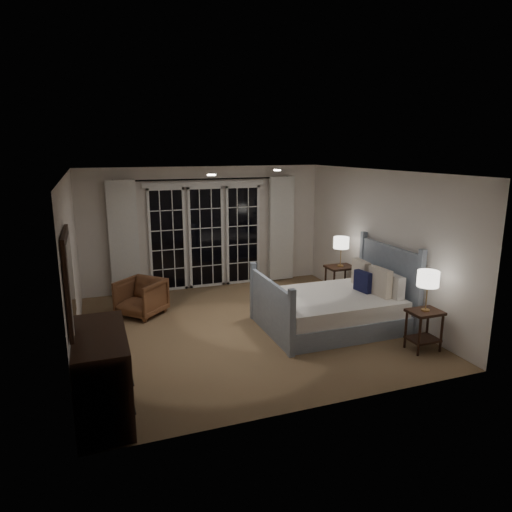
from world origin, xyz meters
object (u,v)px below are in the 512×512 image
object	(u,v)px
bed	(335,307)
lamp_left	(428,279)
armchair	(141,297)
dresser	(102,374)
nightstand_left	(424,324)
nightstand_right	(340,278)
lamp_right	(341,243)

from	to	relation	value
bed	lamp_left	bearing A→B (deg)	-59.10
armchair	dresser	bearing A→B (deg)	-58.41
bed	dresser	world-z (taller)	bed
dresser	armchair	bearing A→B (deg)	76.18
nightstand_left	dresser	xyz separation A→B (m)	(-4.39, -0.13, 0.08)
bed	nightstand_left	world-z (taller)	bed
bed	dresser	bearing A→B (deg)	-159.35
nightstand_right	lamp_left	bearing A→B (deg)	-90.36
nightstand_right	lamp_left	world-z (taller)	lamp_left
nightstand_left	dresser	distance (m)	4.39
nightstand_right	nightstand_left	bearing A→B (deg)	-90.36
lamp_left	dresser	xyz separation A→B (m)	(-4.39, -0.13, -0.59)
bed	lamp_right	size ratio (longest dim) A/B	3.90
lamp_right	dresser	xyz separation A→B (m)	(-4.40, -2.53, -0.65)
nightstand_left	lamp_left	size ratio (longest dim) A/B	1.02
lamp_left	lamp_right	xyz separation A→B (m)	(0.01, 2.40, 0.05)
lamp_right	nightstand_right	bearing A→B (deg)	7.13
bed	nightstand_right	world-z (taller)	bed
bed	nightstand_left	xyz separation A→B (m)	(0.74, -1.24, 0.07)
nightstand_left	lamp_right	distance (m)	2.51
bed	armchair	world-z (taller)	bed
nightstand_left	lamp_right	world-z (taller)	lamp_right
nightstand_right	lamp_left	distance (m)	2.48
dresser	nightstand_left	bearing A→B (deg)	1.75
nightstand_left	nightstand_right	size ratio (longest dim) A/B	0.90
lamp_left	lamp_right	size ratio (longest dim) A/B	1.04
lamp_right	nightstand_left	bearing A→B (deg)	-90.36
nightstand_right	lamp_right	xyz separation A→B (m)	(-0.00, -0.00, 0.68)
nightstand_left	lamp_right	size ratio (longest dim) A/B	1.06
lamp_right	dresser	distance (m)	5.12
bed	dresser	distance (m)	3.90
bed	armchair	xyz separation A→B (m)	(-2.92, 1.60, -0.00)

